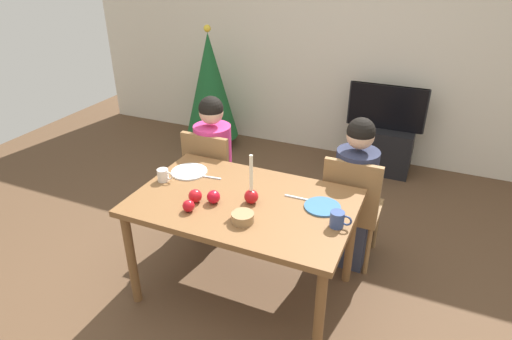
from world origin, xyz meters
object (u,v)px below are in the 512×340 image
tv_stand (381,149)px  person_right_child (353,196)px  person_left_child (214,167)px  bowl_walnuts (243,218)px  chair_right (352,205)px  apple_by_right_mug (189,206)px  mug_left (163,175)px  tv (387,107)px  candle_centerpiece (251,193)px  apple_by_left_plate (214,197)px  apple_near_candle (195,196)px  plate_left (189,172)px  mug_right (338,219)px  christmas_tree (210,86)px  chair_left (212,175)px  dining_table (244,211)px  plate_right (322,207)px

tv_stand → person_right_child: bearing=-88.9°
person_left_child → bowl_walnuts: person_left_child is taller
chair_right → apple_by_right_mug: (-0.83, -0.86, 0.28)m
tv_stand → mug_left: size_ratio=5.37×
tv → apple_by_right_mug: 2.68m
candle_centerpiece → apple_by_left_plate: bearing=-156.4°
tv_stand → candle_centerpiece: bearing=-102.0°
person_right_child → mug_left: person_right_child is taller
bowl_walnuts → apple_by_right_mug: (-0.35, -0.03, 0.01)m
person_right_child → candle_centerpiece: (-0.52, -0.65, 0.25)m
tv → candle_centerpiece: size_ratio=2.37×
tv → apple_near_candle: bearing=-108.6°
person_left_child → tv: (1.12, 1.66, 0.14)m
tv → apple_by_right_mug: tv is taller
apple_by_right_mug → chair_right: bearing=45.9°
plate_left → mug_right: size_ratio=2.00×
candle_centerpiece → bowl_walnuts: candle_centerpiece is taller
christmas_tree → apple_by_left_plate: bearing=-60.5°
bowl_walnuts → apple_by_left_plate: 0.28m
mug_right → apple_by_left_plate: (-0.78, -0.06, -0.01)m
chair_right → apple_by_left_plate: bearing=-136.1°
person_left_child → apple_by_right_mug: (0.32, -0.89, 0.22)m
plate_left → apple_by_right_mug: bearing=-58.8°
person_right_child → christmas_tree: size_ratio=0.82×
chair_right → apple_near_candle: 1.17m
chair_right → apple_near_candle: bearing=-138.7°
apple_near_candle → apple_by_left_plate: size_ratio=1.02×
chair_left → apple_by_right_mug: chair_left is taller
dining_table → tv: 2.37m
candle_centerpiece → apple_by_left_plate: (-0.22, -0.09, -0.03)m
dining_table → apple_near_candle: size_ratio=16.24×
person_right_child → candle_centerpiece: size_ratio=3.52×
plate_left → apple_by_left_plate: size_ratio=3.03×
tv_stand → mug_right: 2.41m
candle_centerpiece → mug_left: (-0.67, 0.02, -0.02)m
chair_right → christmas_tree: (-2.00, 1.52, 0.23)m
christmas_tree → plate_right: (1.91, -2.01, 0.01)m
plate_left → bowl_walnuts: 0.74m
apple_by_left_plate → apple_by_right_mug: (-0.09, -0.15, -0.00)m
mug_left → bowl_walnuts: (0.71, -0.23, -0.01)m
dining_table → apple_by_right_mug: (-0.25, -0.25, 0.12)m
bowl_walnuts → apple_by_right_mug: bearing=-175.3°
christmas_tree → bowl_walnuts: (1.52, -2.35, 0.04)m
mug_left → bowl_walnuts: mug_left is taller
person_right_child → mug_left: bearing=-152.2°
person_left_child → chair_left: bearing=-90.0°
apple_near_candle → apple_by_right_mug: apple_near_candle is taller
dining_table → bowl_walnuts: size_ratio=10.37×
plate_right → apple_near_candle: (-0.75, -0.26, 0.04)m
person_left_child → mug_left: 0.67m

